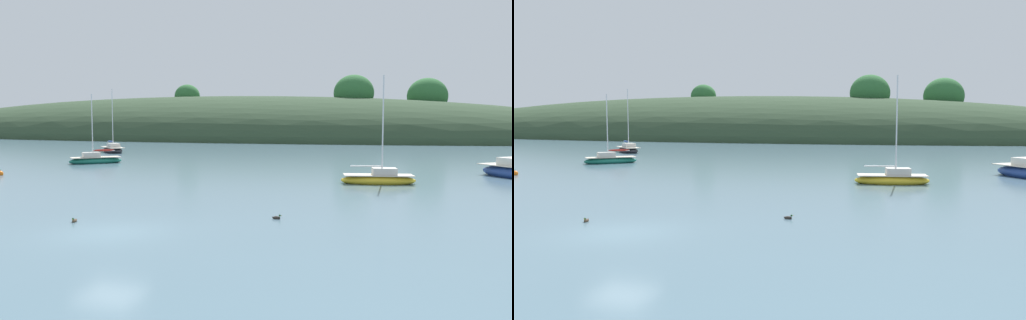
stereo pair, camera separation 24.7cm
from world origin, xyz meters
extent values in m
plane|color=slate|center=(0.00, 0.00, 0.00)|extent=(400.00, 400.00, 0.00)
ellipsoid|color=#2D422B|center=(-25.00, 81.19, 0.00)|extent=(150.00, 36.00, 16.15)
ellipsoid|color=#2D6633|center=(13.24, 84.42, 7.85)|extent=(7.13, 6.48, 6.48)
ellipsoid|color=#2D6633|center=(0.49, 81.53, 8.43)|extent=(7.23, 6.57, 6.57)
ellipsoid|color=#2D6633|center=(-32.84, 83.48, 8.23)|extent=(5.14, 4.67, 4.67)
ellipsoid|color=#232328|center=(-23.67, 39.64, 0.23)|extent=(5.11, 4.97, 0.85)
cube|color=beige|center=(-23.67, 39.64, 0.62)|extent=(4.70, 4.57, 0.06)
cube|color=beige|center=(-23.36, 39.35, 0.87)|extent=(2.05, 2.02, 0.50)
cylinder|color=silver|center=(-23.47, 39.46, 4.10)|extent=(0.09, 0.09, 6.96)
cylinder|color=silver|center=(-24.29, 40.23, 1.24)|extent=(1.67, 1.58, 0.07)
ellipsoid|color=#2D4784|center=(-24.29, 40.23, 1.29)|extent=(1.70, 1.62, 0.20)
ellipsoid|color=gold|center=(8.88, 18.14, 0.21)|extent=(5.08, 2.52, 0.78)
cube|color=beige|center=(8.88, 18.14, 0.56)|extent=(4.67, 2.32, 0.06)
cube|color=beige|center=(9.27, 18.21, 0.80)|extent=(1.73, 1.34, 0.47)
cylinder|color=silver|center=(9.12, 18.18, 3.82)|extent=(0.09, 0.09, 6.51)
cylinder|color=silver|center=(8.12, 17.99, 1.16)|extent=(2.02, 0.45, 0.07)
ellipsoid|color=#196B56|center=(-17.37, 26.18, 0.21)|extent=(4.65, 4.47, 0.77)
cube|color=beige|center=(-17.37, 26.18, 0.56)|extent=(4.28, 4.11, 0.06)
cube|color=beige|center=(-17.65, 25.92, 0.79)|extent=(1.85, 1.83, 0.47)
cylinder|color=silver|center=(-17.54, 26.02, 3.49)|extent=(0.09, 0.09, 5.85)
cylinder|color=silver|center=(-16.80, 26.71, 1.15)|extent=(1.53, 1.42, 0.07)
ellipsoid|color=maroon|center=(-16.80, 26.71, 1.20)|extent=(1.56, 1.46, 0.20)
sphere|color=orange|center=(-18.53, 15.31, 0.12)|extent=(0.44, 0.44, 0.44)
cylinder|color=black|center=(-18.53, 15.31, 0.39)|extent=(0.04, 0.04, 0.10)
ellipsoid|color=#2D2823|center=(5.43, 4.51, 0.04)|extent=(0.35, 0.20, 0.16)
sphere|color=#1E4723|center=(5.57, 4.52, 0.16)|extent=(0.09, 0.09, 0.09)
cone|color=gold|center=(5.64, 4.52, 0.15)|extent=(0.05, 0.04, 0.04)
cone|color=#2D2823|center=(5.28, 4.50, 0.08)|extent=(0.08, 0.08, 0.08)
ellipsoid|color=#473828|center=(-2.59, 1.49, 0.04)|extent=(0.25, 0.37, 0.16)
sphere|color=#1E4723|center=(-2.56, 1.35, 0.16)|extent=(0.09, 0.09, 0.09)
cone|color=gold|center=(-2.55, 1.28, 0.15)|extent=(0.05, 0.05, 0.04)
cone|color=#473828|center=(-2.63, 1.64, 0.08)|extent=(0.09, 0.09, 0.08)
camera|label=1|loc=(11.07, -18.07, 4.50)|focal=38.16mm
camera|label=2|loc=(11.30, -18.00, 4.50)|focal=38.16mm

